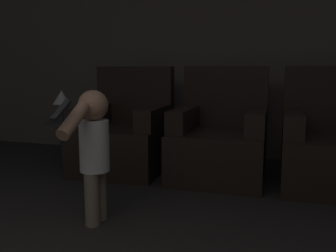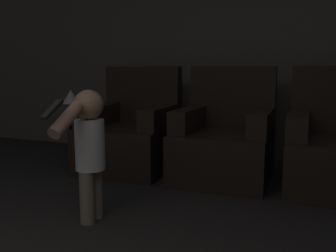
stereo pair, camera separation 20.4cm
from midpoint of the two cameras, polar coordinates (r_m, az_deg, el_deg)
The scene contains 6 objects.
wall_back at distance 4.31m, azimuth 10.39°, elevation 12.61°, with size 8.40×0.05×2.60m.
armchair_left at distance 3.76m, azimuth -3.97°, elevation -1.33°, with size 0.85×0.95×1.02m.
armchair_middle at distance 3.46m, azimuth 10.39°, elevation -2.28°, with size 0.83×0.93×1.02m.
person_toddler at distance 2.41m, azimuth -9.58°, elevation -2.87°, with size 0.19×0.59×0.85m.
side_table at distance 4.04m, azimuth -13.01°, elevation -0.47°, with size 0.38×0.38×0.46m.
lamp at distance 4.00m, azimuth -13.17°, elevation 4.24°, with size 0.18×0.18×0.32m.
Camera 2 is at (0.95, 0.32, 0.97)m, focal length 40.00 mm.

